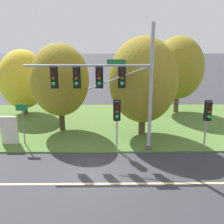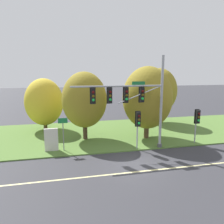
# 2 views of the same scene
# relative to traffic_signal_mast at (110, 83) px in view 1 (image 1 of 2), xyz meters

# --- Properties ---
(ground_plane) EXTENTS (160.00, 160.00, 0.00)m
(ground_plane) POSITION_rel_traffic_signal_mast_xyz_m (-0.61, -2.76, -4.46)
(ground_plane) COLOR #333338
(lane_stripe) EXTENTS (36.00, 0.16, 0.01)m
(lane_stripe) POSITION_rel_traffic_signal_mast_xyz_m (-0.61, -3.96, -4.45)
(lane_stripe) COLOR beige
(lane_stripe) RESTS_ON ground
(grass_verge) EXTENTS (48.00, 11.50, 0.10)m
(grass_verge) POSITION_rel_traffic_signal_mast_xyz_m (-0.61, 5.49, -4.41)
(grass_verge) COLOR #517533
(grass_verge) RESTS_ON ground
(traffic_signal_mast) EXTENTS (7.75, 0.49, 7.83)m
(traffic_signal_mast) POSITION_rel_traffic_signal_mast_xyz_m (0.00, 0.00, 0.00)
(traffic_signal_mast) COLOR #9EA0A5
(traffic_signal_mast) RESTS_ON grass_verge
(pedestrian_signal_near_kerb) EXTENTS (0.46, 0.55, 3.28)m
(pedestrian_signal_near_kerb) POSITION_rel_traffic_signal_mast_xyz_m (0.45, -0.03, -1.96)
(pedestrian_signal_near_kerb) COLOR #9EA0A5
(pedestrian_signal_near_kerb) RESTS_ON grass_verge
(pedestrian_signal_further_along) EXTENTS (0.46, 0.55, 3.17)m
(pedestrian_signal_further_along) POSITION_rel_traffic_signal_mast_xyz_m (6.17, 0.21, -2.05)
(pedestrian_signal_further_along) COLOR #9EA0A5
(pedestrian_signal_further_along) RESTS_ON grass_verge
(route_sign_post) EXTENTS (0.77, 0.08, 2.81)m
(route_sign_post) POSITION_rel_traffic_signal_mast_xyz_m (-5.71, 1.02, -2.55)
(route_sign_post) COLOR slate
(route_sign_post) RESTS_ON grass_verge
(tree_nearest_road) EXTENTS (4.19, 4.19, 5.79)m
(tree_nearest_road) POSITION_rel_traffic_signal_mast_xyz_m (-7.69, 8.21, -1.19)
(tree_nearest_road) COLOR brown
(tree_nearest_road) RESTS_ON grass_verge
(tree_left_of_mast) EXTENTS (4.27, 4.27, 6.53)m
(tree_left_of_mast) POSITION_rel_traffic_signal_mast_xyz_m (-3.63, 3.81, -0.51)
(tree_left_of_mast) COLOR #423021
(tree_left_of_mast) RESTS_ON grass_verge
(tree_behind_signpost) EXTENTS (4.83, 4.83, 7.03)m
(tree_behind_signpost) POSITION_rel_traffic_signal_mast_xyz_m (2.36, 2.84, -0.35)
(tree_behind_signpost) COLOR #4C3823
(tree_behind_signpost) RESTS_ON grass_verge
(tree_mid_verge) EXTENTS (4.52, 4.52, 6.93)m
(tree_mid_verge) POSITION_rel_traffic_signal_mast_xyz_m (6.23, 8.70, -0.26)
(tree_mid_verge) COLOR brown
(tree_mid_verge) RESTS_ON grass_verge
(info_kiosk) EXTENTS (1.10, 0.24, 1.90)m
(info_kiosk) POSITION_rel_traffic_signal_mast_xyz_m (-6.70, 1.14, -3.42)
(info_kiosk) COLOR beige
(info_kiosk) RESTS_ON grass_verge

